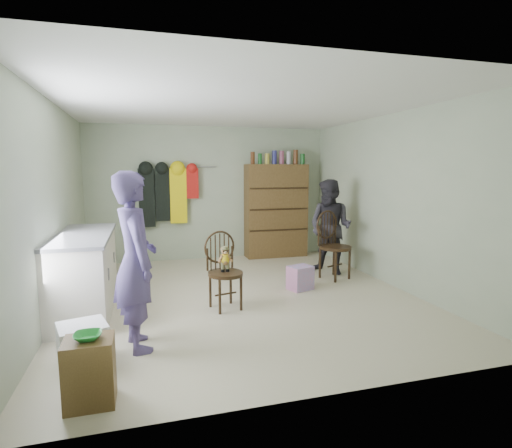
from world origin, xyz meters
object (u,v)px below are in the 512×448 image
object	(u,v)px
chair_front	(224,266)
dresser	(276,210)
chair_far	(332,242)
counter	(85,272)

from	to	relation	value
chair_front	dresser	bearing A→B (deg)	46.07
chair_far	counter	bearing A→B (deg)	167.70
chair_front	chair_far	xyz separation A→B (m)	(1.91, 0.90, 0.04)
dresser	counter	bearing A→B (deg)	-144.32
chair_front	counter	bearing A→B (deg)	153.92
chair_front	dresser	world-z (taller)	dresser
dresser	chair_front	bearing A→B (deg)	-120.55
dresser	chair_far	bearing A→B (deg)	-79.13
chair_front	chair_far	world-z (taller)	chair_far
counter	chair_front	world-z (taller)	chair_front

